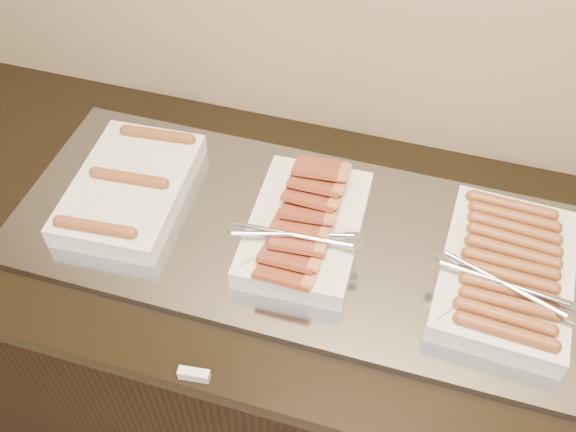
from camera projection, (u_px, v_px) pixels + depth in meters
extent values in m
cube|color=black|center=(299.00, 350.00, 1.72)|extent=(2.00, 0.70, 0.86)
cube|color=black|center=(302.00, 246.00, 1.38)|extent=(2.06, 0.76, 0.04)
cube|color=#9598A3|center=(293.00, 236.00, 1.36)|extent=(1.20, 0.50, 0.02)
cube|color=silver|center=(131.00, 188.00, 1.40)|extent=(0.25, 0.36, 0.05)
cylinder|color=brown|center=(95.00, 227.00, 1.29)|extent=(0.16, 0.04, 0.03)
cylinder|color=brown|center=(129.00, 178.00, 1.38)|extent=(0.16, 0.04, 0.03)
cylinder|color=brown|center=(157.00, 135.00, 1.47)|extent=(0.16, 0.04, 0.03)
cube|color=silver|center=(305.00, 228.00, 1.33)|extent=(0.24, 0.34, 0.05)
cube|color=brown|center=(287.00, 271.00, 1.23)|extent=(0.11, 0.09, 0.04)
cube|color=brown|center=(290.00, 254.00, 1.25)|extent=(0.11, 0.09, 0.04)
cube|color=brown|center=(300.00, 240.00, 1.27)|extent=(0.12, 0.10, 0.04)
cube|color=brown|center=(301.00, 223.00, 1.29)|extent=(0.12, 0.09, 0.04)
cube|color=brown|center=(310.00, 210.00, 1.31)|extent=(0.12, 0.10, 0.04)
cube|color=brown|center=(312.00, 195.00, 1.33)|extent=(0.11, 0.09, 0.04)
cube|color=brown|center=(317.00, 181.00, 1.36)|extent=(0.11, 0.09, 0.04)
cube|color=brown|center=(320.00, 168.00, 1.38)|extent=(0.12, 0.10, 0.04)
cube|color=silver|center=(505.00, 273.00, 1.25)|extent=(0.26, 0.38, 0.05)
cylinder|color=brown|center=(506.00, 332.00, 1.13)|extent=(0.17, 0.04, 0.03)
cylinder|color=brown|center=(505.00, 317.00, 1.15)|extent=(0.17, 0.04, 0.03)
cylinder|color=brown|center=(510.00, 304.00, 1.17)|extent=(0.16, 0.03, 0.03)
cylinder|color=brown|center=(510.00, 290.00, 1.19)|extent=(0.16, 0.03, 0.03)
cylinder|color=brown|center=(509.00, 276.00, 1.21)|extent=(0.17, 0.03, 0.03)
cylinder|color=brown|center=(510.00, 264.00, 1.23)|extent=(0.16, 0.03, 0.03)
cylinder|color=brown|center=(513.00, 252.00, 1.25)|extent=(0.17, 0.04, 0.03)
cylinder|color=brown|center=(514.00, 240.00, 1.27)|extent=(0.17, 0.04, 0.03)
cylinder|color=brown|center=(514.00, 228.00, 1.29)|extent=(0.17, 0.04, 0.03)
cylinder|color=brown|center=(515.00, 217.00, 1.31)|extent=(0.17, 0.03, 0.03)
cylinder|color=brown|center=(512.00, 205.00, 1.33)|extent=(0.17, 0.03, 0.03)
cube|color=silver|center=(194.00, 375.00, 1.15)|extent=(0.06, 0.02, 0.02)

